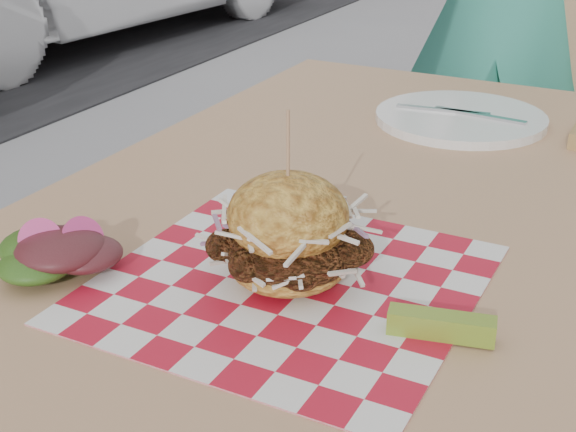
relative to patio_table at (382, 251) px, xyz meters
The scene contains 7 objects.
patio_table is the anchor object (origin of this frame).
patio_chair 1.06m from the patio_table, 89.07° to the left, with size 0.49×0.50×0.95m.
paper_liner 0.27m from the patio_table, 91.39° to the right, with size 0.36×0.36×0.00m, color red.
sandwich 0.29m from the patio_table, 91.39° to the right, with size 0.16×0.16×0.18m.
pickle_spear 0.34m from the patio_table, 60.28° to the right, with size 0.10×0.02×0.02m, color #85A42F.
side_salad 0.42m from the patio_table, 123.53° to the right, with size 0.13×0.14×0.05m.
place_setting 0.35m from the patio_table, 89.99° to the left, with size 0.27×0.27×0.02m.
Camera 1 is at (0.06, -1.04, 1.15)m, focal length 50.00 mm.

